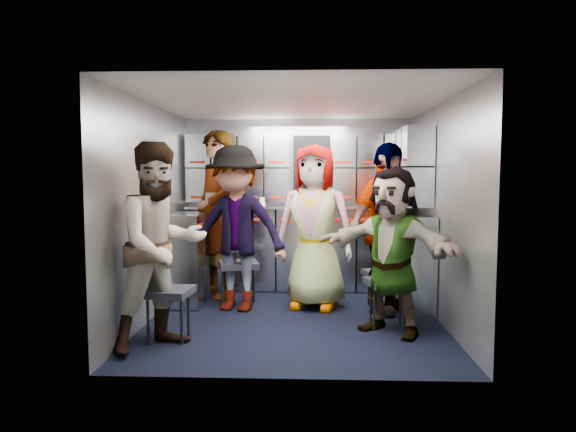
{
  "coord_description": "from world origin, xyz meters",
  "views": [
    {
      "loc": [
        0.14,
        -4.95,
        1.41
      ],
      "look_at": [
        -0.07,
        0.35,
        0.98
      ],
      "focal_mm": 32.0,
      "sensor_mm": 36.0,
      "label": 1
    }
  ],
  "objects_px": {
    "attendant_arc_b": "(236,228)",
    "attendant_arc_e": "(392,250)",
    "jump_seat_near_left": "(168,294)",
    "jump_seat_near_right": "(388,285)",
    "attendant_arc_c": "(315,227)",
    "attendant_arc_d": "(385,228)",
    "attendant_standing": "(217,214)",
    "jump_seat_mid_left": "(238,267)",
    "attendant_arc_a": "(161,246)",
    "jump_seat_center": "(314,268)",
    "jump_seat_mid_right": "(382,275)"
  },
  "relations": [
    {
      "from": "jump_seat_center",
      "to": "attendant_arc_d",
      "type": "xyz_separation_m",
      "value": [
        0.71,
        -0.35,
        0.48
      ]
    },
    {
      "from": "attendant_standing",
      "to": "attendant_arc_d",
      "type": "height_order",
      "value": "attendant_standing"
    },
    {
      "from": "jump_seat_center",
      "to": "jump_seat_mid_right",
      "type": "xyz_separation_m",
      "value": [
        0.71,
        -0.17,
        -0.03
      ]
    },
    {
      "from": "attendant_arc_b",
      "to": "attendant_arc_e",
      "type": "relative_size",
      "value": 1.15
    },
    {
      "from": "jump_seat_near_right",
      "to": "attendant_arc_e",
      "type": "bearing_deg",
      "value": -90.0
    },
    {
      "from": "attendant_arc_e",
      "to": "jump_seat_near_right",
      "type": "bearing_deg",
      "value": 129.3
    },
    {
      "from": "attendant_arc_c",
      "to": "attendant_arc_e",
      "type": "height_order",
      "value": "attendant_arc_c"
    },
    {
      "from": "jump_seat_near_right",
      "to": "attendant_arc_c",
      "type": "bearing_deg",
      "value": 134.59
    },
    {
      "from": "jump_seat_near_right",
      "to": "attendant_arc_b",
      "type": "distance_m",
      "value": 1.65
    },
    {
      "from": "jump_seat_near_right",
      "to": "attendant_arc_c",
      "type": "xyz_separation_m",
      "value": [
        -0.67,
        0.68,
        0.47
      ]
    },
    {
      "from": "jump_seat_near_left",
      "to": "jump_seat_mid_right",
      "type": "height_order",
      "value": "jump_seat_near_left"
    },
    {
      "from": "attendant_arc_d",
      "to": "attendant_arc_e",
      "type": "xyz_separation_m",
      "value": [
        -0.04,
        -0.69,
        -0.12
      ]
    },
    {
      "from": "jump_seat_mid_right",
      "to": "jump_seat_near_left",
      "type": "bearing_deg",
      "value": -149.54
    },
    {
      "from": "jump_seat_near_right",
      "to": "attendant_arc_e",
      "type": "distance_m",
      "value": 0.39
    },
    {
      "from": "jump_seat_mid_left",
      "to": "attendant_arc_c",
      "type": "xyz_separation_m",
      "value": [
        0.82,
        -0.05,
        0.44
      ]
    },
    {
      "from": "attendant_standing",
      "to": "attendant_arc_a",
      "type": "bearing_deg",
      "value": -44.3
    },
    {
      "from": "jump_seat_near_right",
      "to": "jump_seat_near_left",
      "type": "bearing_deg",
      "value": -166.42
    },
    {
      "from": "attendant_arc_b",
      "to": "attendant_arc_c",
      "type": "xyz_separation_m",
      "value": [
        0.82,
        0.13,
        0.01
      ]
    },
    {
      "from": "attendant_arc_d",
      "to": "attendant_arc_a",
      "type": "bearing_deg",
      "value": 166.46
    },
    {
      "from": "jump_seat_center",
      "to": "jump_seat_near_right",
      "type": "distance_m",
      "value": 1.09
    },
    {
      "from": "jump_seat_mid_left",
      "to": "attendant_arc_e",
      "type": "distance_m",
      "value": 1.78
    },
    {
      "from": "jump_seat_mid_left",
      "to": "jump_seat_center",
      "type": "xyz_separation_m",
      "value": [
        0.82,
        0.13,
        -0.03
      ]
    },
    {
      "from": "attendant_arc_d",
      "to": "jump_seat_mid_right",
      "type": "bearing_deg",
      "value": 46.0
    },
    {
      "from": "jump_seat_mid_left",
      "to": "jump_seat_near_right",
      "type": "xyz_separation_m",
      "value": [
        1.49,
        -0.73,
        -0.02
      ]
    },
    {
      "from": "jump_seat_center",
      "to": "jump_seat_mid_left",
      "type": "bearing_deg",
      "value": -171.02
    },
    {
      "from": "jump_seat_center",
      "to": "attendant_standing",
      "type": "distance_m",
      "value": 1.29
    },
    {
      "from": "jump_seat_mid_left",
      "to": "attendant_arc_a",
      "type": "height_order",
      "value": "attendant_arc_a"
    },
    {
      "from": "jump_seat_near_right",
      "to": "attendant_standing",
      "type": "xyz_separation_m",
      "value": [
        -1.79,
        1.13,
        0.56
      ]
    },
    {
      "from": "attendant_arc_c",
      "to": "attendant_arc_d",
      "type": "bearing_deg",
      "value": 2.54
    },
    {
      "from": "attendant_arc_a",
      "to": "attendant_arc_e",
      "type": "bearing_deg",
      "value": -31.73
    },
    {
      "from": "jump_seat_mid_left",
      "to": "attendant_arc_a",
      "type": "xyz_separation_m",
      "value": [
        -0.44,
        -1.37,
        0.42
      ]
    },
    {
      "from": "attendant_arc_c",
      "to": "attendant_arc_a",
      "type": "bearing_deg",
      "value": -117.8
    },
    {
      "from": "jump_seat_mid_right",
      "to": "attendant_arc_b",
      "type": "bearing_deg",
      "value": -174.67
    },
    {
      "from": "attendant_standing",
      "to": "jump_seat_near_left",
      "type": "bearing_deg",
      "value": -44.78
    },
    {
      "from": "jump_seat_near_right",
      "to": "attendant_arc_b",
      "type": "bearing_deg",
      "value": 159.75
    },
    {
      "from": "jump_seat_near_left",
      "to": "jump_seat_near_right",
      "type": "height_order",
      "value": "jump_seat_near_left"
    },
    {
      "from": "attendant_arc_a",
      "to": "attendant_arc_b",
      "type": "bearing_deg",
      "value": 24.68
    },
    {
      "from": "attendant_arc_d",
      "to": "attendant_standing",
      "type": "bearing_deg",
      "value": 117.35
    },
    {
      "from": "jump_seat_near_left",
      "to": "jump_seat_near_right",
      "type": "distance_m",
      "value": 1.98
    },
    {
      "from": "attendant_arc_b",
      "to": "attendant_standing",
      "type": "bearing_deg",
      "value": 130.99
    },
    {
      "from": "jump_seat_mid_left",
      "to": "attendant_arc_d",
      "type": "distance_m",
      "value": 1.61
    },
    {
      "from": "attendant_arc_e",
      "to": "jump_seat_mid_right",
      "type": "bearing_deg",
      "value": 126.45
    },
    {
      "from": "attendant_standing",
      "to": "attendant_arc_d",
      "type": "bearing_deg",
      "value": 31.35
    },
    {
      "from": "attendant_arc_c",
      "to": "attendant_arc_e",
      "type": "distance_m",
      "value": 1.1
    },
    {
      "from": "jump_seat_near_left",
      "to": "jump_seat_near_right",
      "type": "xyz_separation_m",
      "value": [
        1.93,
        0.46,
        -0.0
      ]
    },
    {
      "from": "jump_seat_mid_left",
      "to": "jump_seat_mid_right",
      "type": "distance_m",
      "value": 1.54
    },
    {
      "from": "jump_seat_center",
      "to": "attendant_arc_c",
      "type": "xyz_separation_m",
      "value": [
        0.0,
        -0.18,
        0.48
      ]
    },
    {
      "from": "jump_seat_mid_left",
      "to": "attendant_arc_d",
      "type": "bearing_deg",
      "value": -8.05
    },
    {
      "from": "jump_seat_near_right",
      "to": "attendant_arc_a",
      "type": "height_order",
      "value": "attendant_arc_a"
    },
    {
      "from": "jump_seat_mid_right",
      "to": "jump_seat_near_right",
      "type": "xyz_separation_m",
      "value": [
        -0.04,
        -0.69,
        0.04
      ]
    }
  ]
}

